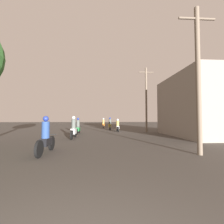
# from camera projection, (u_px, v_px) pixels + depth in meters

# --- Properties ---
(motorcycle_black) EXTENTS (0.60, 2.08, 1.62)m
(motorcycle_black) POSITION_uv_depth(u_px,v_px,m) (46.00, 138.00, 6.44)
(motorcycle_black) COLOR black
(motorcycle_black) RESTS_ON ground_plane
(motorcycle_white) EXTENTS (0.60, 2.10, 1.68)m
(motorcycle_white) POSITION_uv_depth(u_px,v_px,m) (74.00, 130.00, 11.32)
(motorcycle_white) COLOR black
(motorcycle_white) RESTS_ON ground_plane
(motorcycle_green) EXTENTS (0.60, 1.99, 1.57)m
(motorcycle_green) POSITION_uv_depth(u_px,v_px,m) (78.00, 127.00, 14.56)
(motorcycle_green) COLOR black
(motorcycle_green) RESTS_ON ground_plane
(motorcycle_silver) EXTENTS (0.60, 2.05, 1.45)m
(motorcycle_silver) POSITION_uv_depth(u_px,v_px,m) (118.00, 126.00, 17.27)
(motorcycle_silver) COLOR black
(motorcycle_silver) RESTS_ON ground_plane
(motorcycle_yellow) EXTENTS (0.60, 2.02, 1.64)m
(motorcycle_yellow) POSITION_uv_depth(u_px,v_px,m) (110.00, 125.00, 19.61)
(motorcycle_yellow) COLOR black
(motorcycle_yellow) RESTS_ON ground_plane
(motorcycle_orange) EXTENTS (0.60, 2.06, 1.56)m
(motorcycle_orange) POSITION_uv_depth(u_px,v_px,m) (103.00, 124.00, 23.54)
(motorcycle_orange) COLOR black
(motorcycle_orange) RESTS_ON ground_plane
(building_right_near) EXTENTS (5.10, 7.17, 5.20)m
(building_right_near) POSITION_uv_depth(u_px,v_px,m) (201.00, 106.00, 12.96)
(building_right_near) COLOR gray
(building_right_near) RESTS_ON ground_plane
(utility_pole_near) EXTENTS (1.60, 0.20, 6.31)m
(utility_pole_near) POSITION_uv_depth(u_px,v_px,m) (198.00, 76.00, 6.34)
(utility_pole_near) COLOR #6B5B4C
(utility_pole_near) RESTS_ON ground_plane
(utility_pole_far) EXTENTS (1.60, 0.20, 7.10)m
(utility_pole_far) POSITION_uv_depth(u_px,v_px,m) (146.00, 98.00, 16.41)
(utility_pole_far) COLOR #6B5B4C
(utility_pole_far) RESTS_ON ground_plane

